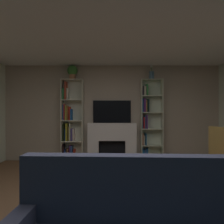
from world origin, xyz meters
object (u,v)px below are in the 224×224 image
Objects in this scene: potted_plant at (72,71)px; fireplace at (112,141)px; bookshelf_left at (70,124)px; vase_with_flowers at (152,75)px; armchair at (213,163)px; bookshelf_right at (149,121)px; tv at (112,112)px.

fireplace is at bearing 1.31° from potted_plant.
potted_plant reaches higher than bookshelf_left.
vase_with_flowers is 0.35× the size of armchair.
armchair is at bearing -78.25° from bookshelf_right.
potted_plant is at bearing -173.38° from tv.
armchair is at bearing -44.38° from bookshelf_left.
bookshelf_left is at bearing 180.00° from bookshelf_right.
vase_with_flowers reaches higher than armchair.
bookshelf_right reaches higher than armchair.
armchair is (1.50, -2.62, -0.77)m from tv.
vase_with_flowers is at bearing -0.01° from potted_plant.
bookshelf_right is 5.80× the size of vase_with_flowers.
tv reaches higher than fireplace.
tv is 0.47× the size of bookshelf_left.
potted_plant is 2.07m from vase_with_flowers.
bookshelf_right is 5.82× the size of potted_plant.
tv is 0.47× the size of bookshelf_right.
potted_plant reaches higher than armchair.
armchair is (1.50, -2.52, 0.00)m from fireplace.
bookshelf_left is (-1.10, -0.08, -0.33)m from tv.
armchair reaches higher than fireplace.
bookshelf_left is 2.00× the size of armchair.
tv is at bearing 119.79° from armchair.
tv is (0.00, 0.10, 0.77)m from fireplace.
potted_plant is 3.99m from armchair.
vase_with_flowers is at bearing -33.78° from bookshelf_right.
bookshelf_left reaches higher than tv.
potted_plant is (-1.03, -0.02, 1.82)m from fireplace.
potted_plant reaches higher than fireplace.
armchair is (2.59, -2.54, -0.44)m from bookshelf_left.
fireplace is 3.70× the size of potted_plant.
bookshelf_right is 2.64m from armchair.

